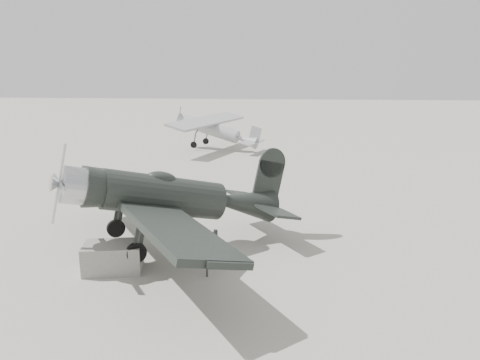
% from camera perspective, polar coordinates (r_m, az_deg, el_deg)
% --- Properties ---
extents(ground, '(160.00, 160.00, 0.00)m').
position_cam_1_polar(ground, '(16.36, 1.87, -8.46)').
color(ground, gray).
rests_on(ground, ground).
extents(lowwing_monoplane, '(9.04, 10.31, 3.61)m').
position_cam_1_polar(lowwing_monoplane, '(15.78, -8.00, -2.10)').
color(lowwing_monoplane, black).
rests_on(lowwing_monoplane, ground).
extents(highwing_monoplane, '(7.01, 9.70, 2.77)m').
position_cam_1_polar(highwing_monoplane, '(35.79, -3.17, 6.46)').
color(highwing_monoplane, '#9B9DA0').
rests_on(highwing_monoplane, ground).
extents(equipment_block, '(1.92, 1.39, 0.87)m').
position_cam_1_polar(equipment_block, '(15.11, -15.23, -9.09)').
color(equipment_block, slate).
rests_on(equipment_block, ground).
extents(sign_board, '(0.31, 0.88, 1.30)m').
position_cam_1_polar(sign_board, '(14.35, -3.57, -8.38)').
color(sign_board, '#333333').
rests_on(sign_board, ground).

